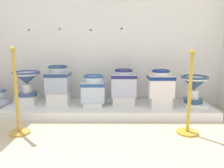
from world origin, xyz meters
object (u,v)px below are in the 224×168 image
(plinth_block_central_ornate, at_px, (94,103))
(antique_toilet_central_ornate, at_px, (93,88))
(plinth_block_broad_patterned, at_px, (193,104))
(antique_toilet_broad_patterned, at_px, (194,85))
(stanchion_post_near_left, at_px, (17,108))
(plinth_block_squat_floral, at_px, (123,100))
(antique_toilet_rightmost, at_px, (58,79))
(plinth_block_pale_glazed, at_px, (28,99))
(antique_toilet_squat_floral, at_px, (124,82))
(plinth_block_slender_white, at_px, (160,101))
(info_placard_third, at_px, (93,32))
(info_placard_second, at_px, (62,31))
(info_placard_fourth, at_px, (124,31))
(antique_toilet_pale_glazed, at_px, (27,79))
(decorative_vase_corner, at_px, (2,102))
(plinth_block_rightmost, at_px, (59,98))
(info_placard_first, at_px, (31,33))
(antique_toilet_slender_white, at_px, (160,83))
(stanchion_post_near_right, at_px, (189,110))

(plinth_block_central_ornate, relative_size, antique_toilet_central_ornate, 0.83)
(plinth_block_broad_patterned, bearing_deg, antique_toilet_broad_patterned, 0.00)
(stanchion_post_near_left, bearing_deg, plinth_block_squat_floral, 35.60)
(antique_toilet_rightmost, bearing_deg, plinth_block_pale_glazed, 174.21)
(plinth_block_pale_glazed, relative_size, antique_toilet_rightmost, 0.77)
(antique_toilet_squat_floral, height_order, plinth_block_slender_white, antique_toilet_squat_floral)
(plinth_block_broad_patterned, xyz_separation_m, info_placard_third, (-1.57, 0.46, 1.11))
(antique_toilet_rightmost, bearing_deg, antique_toilet_central_ornate, -4.39)
(info_placard_second, height_order, info_placard_third, info_placard_second)
(plinth_block_central_ornate, bearing_deg, plinth_block_broad_patterned, -1.10)
(info_placard_fourth, bearing_deg, plinth_block_broad_patterned, -23.50)
(antique_toilet_pale_glazed, height_order, decorative_vase_corner, antique_toilet_pale_glazed)
(info_placard_fourth, bearing_deg, stanchion_post_near_left, -136.08)
(antique_toilet_pale_glazed, distance_m, plinth_block_broad_patterned, 2.63)
(plinth_block_rightmost, height_order, antique_toilet_central_ornate, antique_toilet_central_ornate)
(plinth_block_pale_glazed, relative_size, info_placard_first, 2.04)
(plinth_block_slender_white, height_order, info_placard_fourth, info_placard_fourth)
(antique_toilet_broad_patterned, relative_size, decorative_vase_corner, 1.21)
(info_placard_third, relative_size, info_placard_fourth, 0.81)
(antique_toilet_pale_glazed, bearing_deg, stanchion_post_near_left, -74.85)
(antique_toilet_slender_white, bearing_deg, plinth_block_broad_patterned, 3.33)
(plinth_block_rightmost, xyz_separation_m, plinth_block_squat_floral, (1.02, 0.06, -0.04))
(plinth_block_slender_white, bearing_deg, stanchion_post_near_right, -76.56)
(info_placard_third, distance_m, decorative_vase_corner, 1.86)
(plinth_block_pale_glazed, height_order, info_placard_second, info_placard_second)
(antique_toilet_broad_patterned, height_order, decorative_vase_corner, antique_toilet_broad_patterned)
(antique_toilet_pale_glazed, distance_m, plinth_block_squat_floral, 1.57)
(stanchion_post_near_left, bearing_deg, antique_toilet_central_ornate, 45.18)
(plinth_block_rightmost, height_order, plinth_block_broad_patterned, plinth_block_rightmost)
(antique_toilet_pale_glazed, bearing_deg, decorative_vase_corner, -174.20)
(info_placard_first, xyz_separation_m, info_placard_third, (1.04, -0.00, 0.01))
(antique_toilet_squat_floral, relative_size, plinth_block_slender_white, 1.31)
(stanchion_post_near_left, distance_m, stanchion_post_near_right, 2.01)
(info_placard_third, xyz_separation_m, info_placard_fourth, (0.51, 0.00, 0.01))
(info_placard_first, xyz_separation_m, stanchion_post_near_right, (2.27, -1.23, -0.96))
(decorative_vase_corner, distance_m, stanchion_post_near_right, 2.80)
(antique_toilet_central_ornate, xyz_separation_m, stanchion_post_near_right, (1.19, -0.80, -0.10))
(plinth_block_central_ornate, distance_m, antique_toilet_slender_white, 1.07)
(plinth_block_squat_floral, relative_size, antique_toilet_squat_floral, 0.79)
(info_placard_fourth, xyz_separation_m, decorative_vase_corner, (-1.95, -0.38, -1.13))
(antique_toilet_rightmost, xyz_separation_m, info_placard_fourth, (1.03, 0.39, 0.74))
(plinth_block_broad_patterned, xyz_separation_m, decorative_vase_corner, (-3.01, 0.08, 0.00))
(plinth_block_rightmost, xyz_separation_m, stanchion_post_near_right, (1.74, -0.84, 0.07))
(antique_toilet_rightmost, bearing_deg, plinth_block_rightmost, 0.00)
(antique_toilet_pale_glazed, relative_size, plinth_block_slender_white, 1.28)
(antique_toilet_pale_glazed, relative_size, plinth_block_squat_floral, 1.23)
(plinth_block_slender_white, relative_size, info_placard_fourth, 2.16)
(decorative_vase_corner, height_order, stanchion_post_near_left, stanchion_post_near_left)
(plinth_block_broad_patterned, height_order, stanchion_post_near_right, stanchion_post_near_right)
(plinth_block_pale_glazed, bearing_deg, info_placard_second, 33.04)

